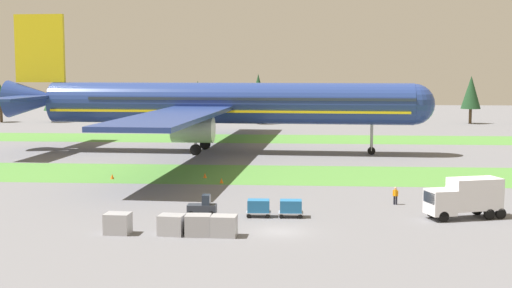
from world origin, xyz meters
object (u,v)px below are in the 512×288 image
Objects in this scene: uld_container_1 at (172,225)px; uld_container_0 at (118,223)px; airliner at (214,103)px; ground_crew_loader at (456,198)px; taxiway_marker_2 at (205,175)px; baggage_tug at (203,207)px; cargo_dolly_lead at (258,207)px; cargo_dolly_second at (291,207)px; ground_crew_marshaller at (395,195)px; catering_truck at (465,197)px; taxiway_marker_1 at (112,176)px; taxiway_marker_0 at (221,181)px; uld_container_3 at (224,226)px; uld_container_2 at (198,225)px.

uld_container_0 is at bearing 179.49° from uld_container_1.
airliner is 47.96× the size of ground_crew_loader.
baggage_tug is at bearing -82.17° from taxiway_marker_2.
taxiway_marker_2 is at bearing 18.72° from cargo_dolly_lead.
uld_container_1 is 3.23× the size of taxiway_marker_2.
cargo_dolly_second is 1.29× the size of ground_crew_marshaller.
baggage_tug is 1.18× the size of cargo_dolly_lead.
catering_truck is 4.80m from ground_crew_loader.
cargo_dolly_lead is 3.65× the size of taxiway_marker_1.
baggage_tug is 22.17m from taxiway_marker_2.
ground_crew_marshaller is at bearing -23.02° from taxiway_marker_1.
uld_container_1 is (-24.80, -8.02, -1.14)m from catering_truck.
taxiway_marker_1 is (-37.42, 19.51, -1.65)m from catering_truck.
uld_container_3 is at bearing -82.57° from taxiway_marker_0.
catering_truck is at bearing 17.93° from uld_container_1.
ground_crew_marshaller is (12.97, 6.60, 0.03)m from cargo_dolly_lead.
ground_crew_loader is (28.91, -42.14, -6.89)m from airliner.
ground_crew_loader is 40.44m from taxiway_marker_1.
taxiway_marker_0 is 0.98× the size of taxiway_marker_1.
uld_container_0 is 1.00× the size of uld_container_2.
uld_container_1 reaches higher than cargo_dolly_second.
ground_crew_marshaller is (23.34, -40.93, -6.89)m from airliner.
airliner is 48.48m from baggage_tug.
taxiway_marker_0 is at bearing 154.09° from ground_crew_loader.
uld_container_2 is (6.57, -0.17, 0.00)m from uld_container_0.
cargo_dolly_second is at bearing 55.91° from uld_container_3.
taxiway_marker_1 is at bearing 33.12° from baggage_tug.
ground_crew_marshaller is 2.89× the size of taxiway_marker_0.
baggage_tug is (5.34, -47.67, -7.02)m from airliner.
ground_crew_marshaller is 22.26m from uld_container_2.
catering_truck reaches higher than ground_crew_marshaller.
cargo_dolly_second reaches higher than taxiway_marker_2.
taxiway_marker_0 is (-0.53, 18.21, -0.51)m from baggage_tug.
baggage_tug is at bearing -55.38° from taxiway_marker_1.
taxiway_marker_0 is (0.90, 25.39, -0.51)m from uld_container_1.
uld_container_3 is at bearing 144.41° from cargo_dolly_second.
uld_container_0 is 6.57m from uld_container_2.
baggage_tug reaches higher than uld_container_0.
airliner is 55.76m from uld_container_2.
cargo_dolly_second is at bearing -159.38° from ground_crew_loader.
cargo_dolly_second is at bearing -64.84° from taxiway_marker_0.
uld_container_3 is at bearing 93.73° from catering_truck.
baggage_tug reaches higher than cargo_dolly_second.
uld_container_0 is (-13.76, -7.35, -0.08)m from cargo_dolly_second.
uld_container_1 is 1.00× the size of uld_container_3.
cargo_dolly_lead is at bearing 33.82° from uld_container_0.
ground_crew_marshaller is at bearing 42.85° from uld_container_3.
catering_truck is at bearing -36.00° from taxiway_marker_0.
catering_truck is 30.29m from uld_container_0.
catering_truck is (28.71, -46.83, -5.89)m from airliner.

